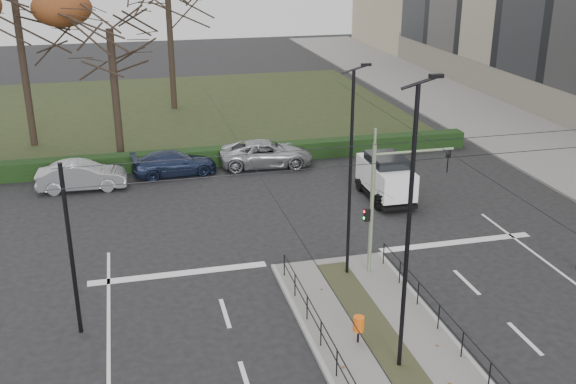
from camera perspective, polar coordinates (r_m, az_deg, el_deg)
The scene contains 16 objects.
ground at distance 23.67m, azimuth 6.96°, elevation -11.15°, with size 140.00×140.00×0.00m, color black.
median_island at distance 21.71m, azimuth 9.35°, elevation -14.33°, with size 4.40×15.00×0.14m, color slate.
sidewalk_east at distance 49.59m, azimuth 17.62°, elevation 5.35°, with size 8.00×90.00×0.14m, color slate.
park at distance 52.17m, azimuth -11.98°, elevation 6.59°, with size 38.00×26.00×0.10m, color #252E17.
hedge at distance 39.15m, azimuth -11.08°, elevation 2.62°, with size 38.00×1.00×1.00m, color black.
median_railing at distance 21.13m, azimuth 9.61°, elevation -12.46°, with size 4.14×13.24×0.92m.
catenary at distance 23.44m, azimuth 5.93°, elevation -2.01°, with size 20.00×34.00×6.00m.
traffic_light at distance 25.78m, azimuth 7.77°, elevation -0.55°, with size 3.53×2.03×5.19m.
litter_bin at distance 22.16m, azimuth 6.00°, elevation -11.07°, with size 0.36×0.36×0.93m.
streetlamp_median_near at distance 19.41m, azimuth 10.21°, elevation -3.13°, with size 0.75×0.15×8.96m.
streetlamp_median_far at distance 25.03m, azimuth 5.34°, elevation 1.67°, with size 0.68×0.14×8.18m.
parked_car_second at distance 36.84m, azimuth -17.05°, elevation 1.33°, with size 1.59×4.56×1.50m, color #97999E.
parked_car_third at distance 37.97m, azimuth -9.60°, elevation 2.42°, with size 1.89×4.64×1.35m, color #1B243F.
parked_car_fourth at distance 38.94m, azimuth -1.85°, elevation 3.28°, with size 2.47×5.37×1.49m, color #97999E.
white_van at distance 34.14m, azimuth 8.28°, elevation 1.32°, with size 2.01×4.26×2.30m.
bare_tree_near at distance 40.24m, azimuth -14.82°, elevation 12.44°, with size 6.51×6.51×10.00m.
Camera 1 is at (-7.56, -18.64, 12.47)m, focal length 42.00 mm.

